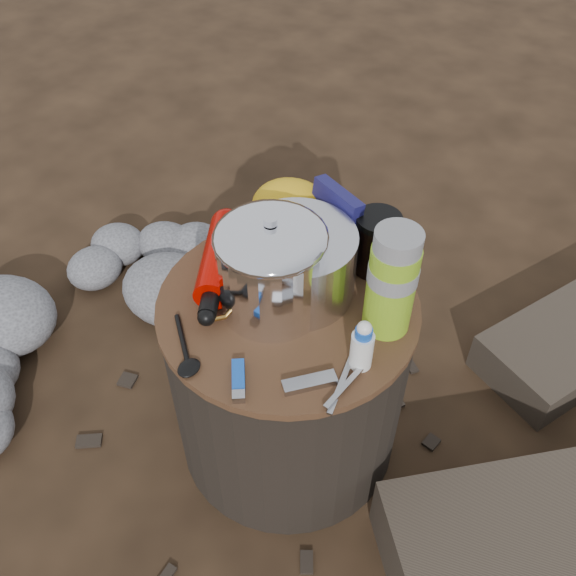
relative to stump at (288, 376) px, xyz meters
The scene contains 15 objects.
ground 0.22m from the stump, ahead, with size 60.00×60.00×0.00m, color #2E2014.
stump is the anchor object (origin of this frame).
rock_ring 0.62m from the stump, behind, with size 0.39×0.84×0.17m, color slate, non-canonical shape.
foil_windscreen 0.29m from the stump, 101.32° to the left, with size 0.22×0.22×0.13m, color silver.
camping_pot 0.32m from the stump, 142.86° to the right, with size 0.19×0.19×0.19m, color white.
fuel_bottle 0.30m from the stump, behind, with size 0.06×0.27×0.06m, color #BD0700, non-canonical shape.
thermos 0.37m from the stump, 17.17° to the left, with size 0.08×0.08×0.21m, color #80B11E.
travel_mug 0.34m from the stump, 63.53° to the left, with size 0.08×0.08×0.12m, color black.
stuff_sack 0.34m from the stump, 120.47° to the left, with size 0.18×0.14×0.12m, color gold.
food_pouch 0.34m from the stump, 91.43° to the left, with size 0.12×0.03×0.15m, color #16144B.
lighter 0.30m from the stump, 81.85° to the right, with size 0.02×0.08×0.01m, color blue.
multitool 0.29m from the stump, 45.65° to the right, with size 0.02×0.09×0.01m, color #A5A5AA.
pot_grabber 0.30m from the stump, 31.55° to the right, with size 0.03×0.12×0.01m, color #A5A5AA, non-canonical shape.
spork 0.30m from the stump, 119.55° to the right, with size 0.03×0.13×0.01m, color black, non-canonical shape.
squeeze_bottle 0.32m from the stump, 15.81° to the right, with size 0.04×0.04×0.09m, color white.
Camera 1 is at (0.44, -0.66, 1.28)m, focal length 39.55 mm.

